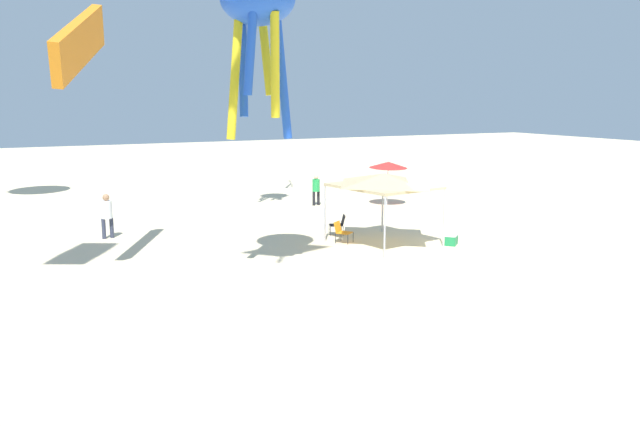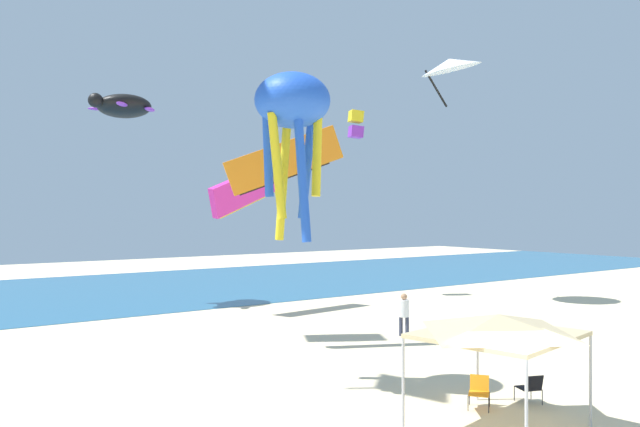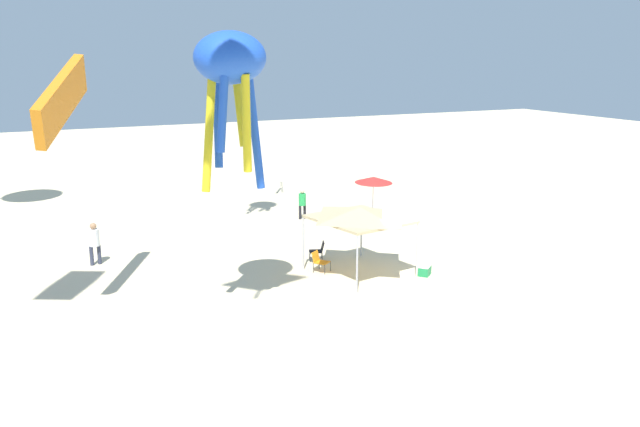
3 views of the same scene
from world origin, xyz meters
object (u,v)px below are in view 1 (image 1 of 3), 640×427
object	(u,v)px
folding_chair_left_of_tent	(339,223)
person_kite_handler	(316,187)
person_near_umbrella	(107,212)
kite_octopus_blue	(258,7)
cooler_box	(451,240)
canopy_tent	(384,181)
beach_umbrella	(388,165)
kite_parafoil_orange	(79,45)
folding_chair_near_cooler	(342,231)

from	to	relation	value
folding_chair_left_of_tent	person_kite_handler	xyz separation A→B (m)	(7.01, -2.36, 0.47)
person_near_umbrella	person_kite_handler	bearing A→B (deg)	-173.01
kite_octopus_blue	person_near_umbrella	bearing A→B (deg)	-115.57
cooler_box	kite_octopus_blue	world-z (taller)	kite_octopus_blue
cooler_box	person_kite_handler	world-z (taller)	person_kite_handler
person_kite_handler	cooler_box	bearing A→B (deg)	85.95
canopy_tent	beach_umbrella	bearing A→B (deg)	-33.29
beach_umbrella	kite_octopus_blue	xyz separation A→B (m)	(-9.65, 10.78, 6.09)
canopy_tent	person_near_umbrella	distance (m)	11.08
beach_umbrella	folding_chair_left_of_tent	xyz separation A→B (m)	(-5.29, 5.70, -1.66)
canopy_tent	kite_octopus_blue	xyz separation A→B (m)	(-2.09, 5.82, 5.76)
cooler_box	person_near_umbrella	bearing A→B (deg)	58.86
canopy_tent	kite_parafoil_orange	bearing A→B (deg)	86.90
folding_chair_left_of_tent	cooler_box	world-z (taller)	folding_chair_left_of_tent
canopy_tent	folding_chair_near_cooler	world-z (taller)	canopy_tent
folding_chair_left_of_tent	person_kite_handler	distance (m)	7.41
kite_parafoil_orange	beach_umbrella	bearing A→B (deg)	138.40
beach_umbrella	folding_chair_left_of_tent	distance (m)	7.95
kite_parafoil_orange	person_kite_handler	bearing A→B (deg)	149.66
person_kite_handler	person_near_umbrella	world-z (taller)	person_near_umbrella
person_kite_handler	person_near_umbrella	bearing A→B (deg)	10.49
kite_octopus_blue	beach_umbrella	bearing A→B (deg)	171.67
person_near_umbrella	kite_parafoil_orange	bearing A→B (deg)	65.86
folding_chair_left_of_tent	kite_octopus_blue	xyz separation A→B (m)	(-4.36, 5.09, 7.74)
kite_octopus_blue	person_kite_handler	bearing A→B (deg)	-173.40
canopy_tent	person_near_umbrella	size ratio (longest dim) A/B	2.24
folding_chair_near_cooler	person_kite_handler	distance (m)	8.90
canopy_tent	folding_chair_near_cooler	size ratio (longest dim) A/B	4.92
folding_chair_near_cooler	person_near_umbrella	world-z (taller)	person_near_umbrella
beach_umbrella	kite_octopus_blue	size ratio (longest dim) A/B	0.47
person_kite_handler	kite_parafoil_orange	xyz separation A→B (m)	(-8.71, 12.23, 6.21)
cooler_box	kite_parafoil_orange	world-z (taller)	kite_parafoil_orange
folding_chair_near_cooler	kite_octopus_blue	xyz separation A→B (m)	(-2.99, 4.48, 7.74)
folding_chair_left_of_tent	cooler_box	distance (m)	4.68
folding_chair_near_cooler	person_near_umbrella	distance (m)	9.40
kite_octopus_blue	folding_chair_left_of_tent	bearing A→B (deg)	170.43
person_near_umbrella	folding_chair_near_cooler	bearing A→B (deg)	138.22
beach_umbrella	folding_chair_near_cooler	xyz separation A→B (m)	(-6.66, 6.30, -1.66)
beach_umbrella	canopy_tent	bearing A→B (deg)	146.71
canopy_tent	beach_umbrella	xyz separation A→B (m)	(7.56, -4.97, -0.33)
beach_umbrella	cooler_box	size ratio (longest dim) A/B	3.17
kite_octopus_blue	folding_chair_near_cooler	bearing A→B (deg)	163.58
beach_umbrella	person_kite_handler	bearing A→B (deg)	62.75
folding_chair_near_cooler	cooler_box	world-z (taller)	folding_chair_near_cooler
person_near_umbrella	kite_parafoil_orange	xyz separation A→B (m)	(-5.14, 1.21, 6.10)
person_near_umbrella	kite_parafoil_orange	distance (m)	8.07
folding_chair_left_of_tent	folding_chair_near_cooler	distance (m)	1.49
person_near_umbrella	kite_octopus_blue	size ratio (longest dim) A/B	0.36
person_near_umbrella	beach_umbrella	bearing A→B (deg)	176.40
folding_chair_left_of_tent	person_near_umbrella	distance (m)	9.34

